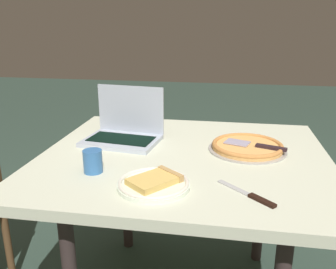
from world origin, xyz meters
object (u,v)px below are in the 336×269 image
object	(u,v)px
dining_table	(184,170)
pizza_plate	(154,183)
laptop	(124,130)
pizza_tray	(247,146)
drink_cup	(93,161)
table_knife	(251,196)

from	to	relation	value
dining_table	pizza_plate	xyz separation A→B (m)	(-0.06, -0.31, 0.08)
laptop	pizza_tray	distance (m)	0.54
pizza_plate	drink_cup	xyz separation A→B (m)	(-0.24, 0.08, 0.03)
laptop	dining_table	bearing A→B (deg)	-24.42
pizza_plate	pizza_tray	bearing A→B (deg)	51.94
pizza_tray	laptop	bearing A→B (deg)	175.75
dining_table	table_knife	bearing A→B (deg)	-52.86
dining_table	pizza_tray	xyz separation A→B (m)	(0.25, 0.09, 0.09)
pizza_plate	pizza_tray	world-z (taller)	pizza_plate
pizza_plate	dining_table	bearing A→B (deg)	79.03
dining_table	pizza_plate	world-z (taller)	pizza_plate
table_knife	drink_cup	bearing A→B (deg)	169.90
pizza_plate	pizza_tray	size ratio (longest dim) A/B	0.74
drink_cup	pizza_tray	bearing A→B (deg)	30.06
laptop	table_knife	bearing A→B (deg)	-40.54
laptop	drink_cup	distance (m)	0.36
pizza_plate	table_knife	bearing A→B (deg)	-3.00
dining_table	pizza_plate	size ratio (longest dim) A/B	4.84
pizza_tray	drink_cup	xyz separation A→B (m)	(-0.55, -0.32, 0.03)
laptop	pizza_plate	size ratio (longest dim) A/B	1.45
pizza_plate	table_knife	world-z (taller)	pizza_plate
table_knife	laptop	bearing A→B (deg)	139.46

